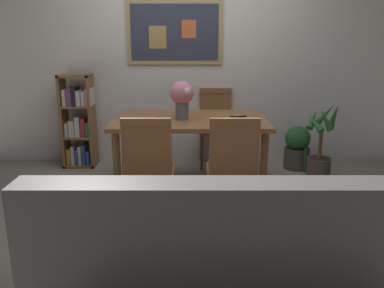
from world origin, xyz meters
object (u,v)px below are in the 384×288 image
(dining_chair_near_right, at_px, (231,161))
(dining_chair_far_right, at_px, (214,120))
(flower_vase, at_px, (180,96))
(dining_chair_near_left, at_px, (147,161))
(bookshelf, at_px, (77,123))
(potted_ivy, at_px, (295,148))
(dining_table, at_px, (189,127))
(tv_remote, at_px, (236,116))
(potted_palm, at_px, (318,150))
(leather_couch, at_px, (200,255))

(dining_chair_near_right, bearing_deg, dining_chair_far_right, 91.44)
(flower_vase, bearing_deg, dining_chair_near_left, -108.63)
(dining_chair_near_right, height_order, flower_vase, flower_vase)
(dining_chair_near_left, xyz_separation_m, bookshelf, (-0.98, 1.55, -0.02))
(dining_chair_far_right, bearing_deg, dining_chair_near_left, -111.12)
(dining_chair_far_right, bearing_deg, potted_ivy, -10.54)
(dining_chair_far_right, distance_m, potted_ivy, 1.01)
(bookshelf, relative_size, flower_vase, 2.97)
(dining_table, relative_size, bookshelf, 1.37)
(dining_chair_near_left, xyz_separation_m, tv_remote, (0.80, 0.82, 0.20))
(dining_chair_near_left, distance_m, dining_chair_far_right, 1.74)
(dining_table, distance_m, potted_palm, 1.47)
(tv_remote, bearing_deg, potted_ivy, 38.88)
(flower_vase, bearing_deg, dining_chair_near_right, -60.91)
(potted_palm, distance_m, flower_vase, 1.65)
(flower_vase, height_order, tv_remote, flower_vase)
(dining_chair_near_left, bearing_deg, dining_chair_near_right, -0.10)
(dining_chair_near_left, relative_size, leather_couch, 0.51)
(dining_table, bearing_deg, bookshelf, 150.22)
(leather_couch, height_order, tv_remote, leather_couch)
(dining_table, relative_size, dining_chair_near_left, 1.64)
(dining_chair_near_left, height_order, tv_remote, dining_chair_near_left)
(dining_chair_near_left, relative_size, flower_vase, 2.48)
(dining_chair_near_left, height_order, dining_chair_far_right, same)
(leather_couch, xyz_separation_m, flower_vase, (-0.15, 1.78, 0.64))
(dining_table, distance_m, dining_chair_near_left, 0.87)
(bookshelf, xyz_separation_m, tv_remote, (1.79, -0.72, 0.22))
(leather_couch, distance_m, bookshelf, 2.93)
(dining_table, bearing_deg, potted_ivy, 27.72)
(bookshelf, height_order, flower_vase, flower_vase)
(bookshelf, bearing_deg, dining_chair_near_right, -43.13)
(dining_chair_near_right, relative_size, tv_remote, 5.62)
(dining_table, relative_size, dining_chair_near_right, 1.64)
(dining_chair_far_right, bearing_deg, flower_vase, -113.17)
(dining_chair_near_right, distance_m, potted_ivy, 1.74)
(dining_chair_near_right, bearing_deg, dining_chair_near_left, 179.90)
(dining_table, distance_m, potted_ivy, 1.46)
(dining_table, distance_m, flower_vase, 0.33)
(leather_couch, relative_size, potted_palm, 2.11)
(dining_chair_near_left, relative_size, potted_ivy, 1.73)
(dining_chair_near_left, relative_size, tv_remote, 5.62)
(bookshelf, distance_m, flower_vase, 1.54)
(dining_table, relative_size, potted_ivy, 2.83)
(dining_chair_near_left, bearing_deg, flower_vase, 71.37)
(potted_ivy, xyz_separation_m, potted_palm, (0.16, -0.34, 0.06))
(dining_chair_near_right, xyz_separation_m, flower_vase, (-0.42, 0.75, 0.42))
(dining_chair_far_right, xyz_separation_m, bookshelf, (-1.61, -0.08, -0.02))
(leather_couch, xyz_separation_m, bookshelf, (-1.39, 2.58, 0.21))
(dining_chair_near_right, bearing_deg, potted_ivy, 57.92)
(potted_ivy, xyz_separation_m, flower_vase, (-1.33, -0.70, 0.70))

